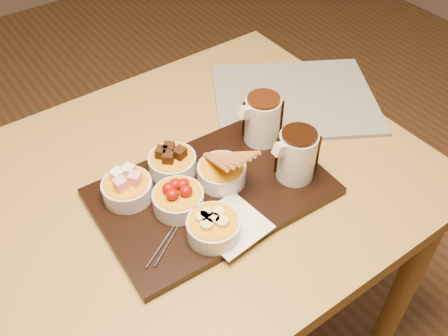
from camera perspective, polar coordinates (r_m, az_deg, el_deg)
dining_table at (r=1.11m, az=-8.23°, el=-6.83°), size 1.20×0.80×0.75m
serving_board at (r=1.02m, az=-1.37°, el=-2.73°), size 0.47×0.32×0.02m
napkin at (r=0.95m, az=0.84°, el=-6.50°), size 0.13×0.13×0.00m
bowl_marshmallows at (r=1.00m, az=-10.97°, el=-2.43°), size 0.10×0.10×0.04m
bowl_cake at (r=1.04m, az=-5.91°, el=0.48°), size 0.10×0.10×0.04m
bowl_strawberries at (r=0.97m, az=-5.24°, el=-3.69°), size 0.10×0.10×0.04m
bowl_biscotti at (r=1.02m, az=-0.27°, el=-0.63°), size 0.10×0.10×0.04m
bowl_bananas at (r=0.92m, az=-1.22°, el=-6.88°), size 0.10×0.10×0.04m
pitcher_dark_chocolate at (r=1.01m, az=8.31°, el=1.37°), size 0.08×0.08×0.11m
pitcher_milk_chocolate at (r=1.09m, az=4.40°, el=5.48°), size 0.08×0.08×0.11m
fondue_skewers at (r=0.96m, az=-4.96°, el=-5.47°), size 0.15×0.24×0.01m
newspaper at (r=1.27m, az=8.07°, el=7.87°), size 0.50×0.47×0.01m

